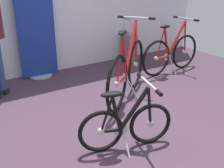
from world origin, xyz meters
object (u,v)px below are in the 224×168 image
object	(u,v)px
display_bike_right	(171,53)
floor_banner_stand	(36,32)
folding_bike_foreground	(126,123)
rolling_suitcase	(129,47)
display_bike_left	(127,70)

from	to	relation	value
display_bike_right	floor_banner_stand	bearing A→B (deg)	153.12
folding_bike_foreground	display_bike_right	size ratio (longest dim) A/B	0.71
folding_bike_foreground	rolling_suitcase	distance (m)	2.82
folding_bike_foreground	display_bike_left	xyz separation A→B (m)	(0.69, 0.95, 0.13)
floor_banner_stand	display_bike_right	world-z (taller)	floor_banner_stand
floor_banner_stand	rolling_suitcase	bearing A→B (deg)	-4.37
folding_bike_foreground	display_bike_right	bearing A→B (deg)	35.91
display_bike_right	rolling_suitcase	distance (m)	0.91
display_bike_left	display_bike_right	bearing A→B (deg)	20.13
display_bike_right	rolling_suitcase	bearing A→B (deg)	106.79
display_bike_left	rolling_suitcase	distance (m)	1.65
folding_bike_foreground	display_bike_left	distance (m)	1.18
folding_bike_foreground	display_bike_left	size ratio (longest dim) A/B	0.73
floor_banner_stand	rolling_suitcase	xyz separation A→B (m)	(1.71, -0.13, -0.46)
display_bike_right	rolling_suitcase	xyz separation A→B (m)	(-0.26, 0.87, -0.06)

